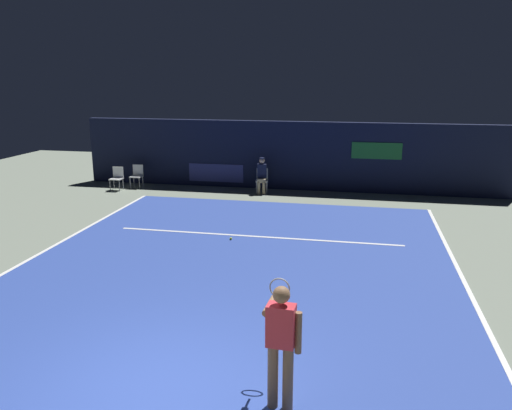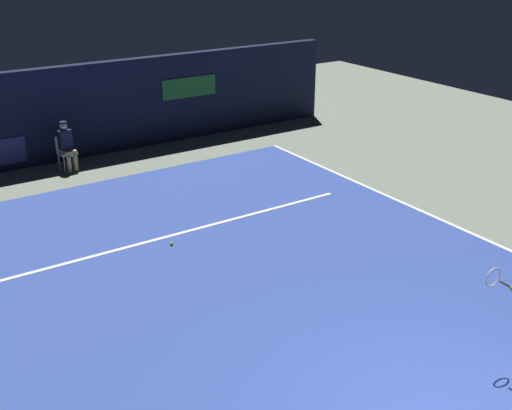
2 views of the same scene
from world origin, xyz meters
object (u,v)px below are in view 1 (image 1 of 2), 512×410
object	(u,v)px
tennis_player	(281,339)
courtside_chair_far	(137,175)
tennis_ball	(231,239)
line_judge_on_chair	(262,175)
courtside_chair_near	(117,177)

from	to	relation	value
tennis_player	courtside_chair_far	xyz separation A→B (m)	(-7.61, 12.36, -0.49)
courtside_chair_far	tennis_ball	bearing A→B (deg)	-47.39
tennis_player	line_judge_on_chair	world-z (taller)	tennis_player
line_judge_on_chair	courtside_chair_far	world-z (taller)	line_judge_on_chair
tennis_player	tennis_ball	distance (m)	7.15
courtside_chair_far	tennis_ball	world-z (taller)	courtside_chair_far
line_judge_on_chair	tennis_ball	world-z (taller)	line_judge_on_chair
courtside_chair_near	courtside_chair_far	bearing A→B (deg)	46.77
tennis_player	courtside_chair_near	size ratio (longest dim) A/B	1.97
tennis_player	courtside_chair_near	xyz separation A→B (m)	(-8.16, 11.78, -0.49)
tennis_player	line_judge_on_chair	size ratio (longest dim) A/B	1.31
courtside_chair_near	courtside_chair_far	xyz separation A→B (m)	(0.55, 0.59, 0.00)
line_judge_on_chair	courtside_chair_near	distance (m)	5.56
courtside_chair_far	line_judge_on_chair	bearing A→B (deg)	-0.13
courtside_chair_near	tennis_ball	distance (m)	7.73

